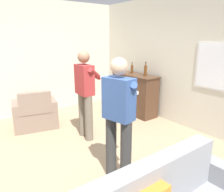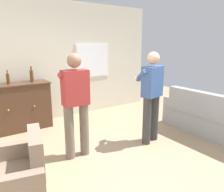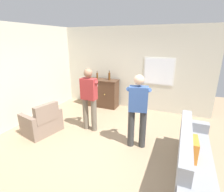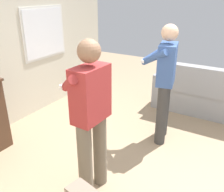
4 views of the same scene
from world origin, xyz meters
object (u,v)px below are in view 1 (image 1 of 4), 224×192
armchair (35,115)px  person_standing_left (85,91)px  bottle_wine_green (146,70)px  person_standing_right (119,115)px  sideboard_cabinet (134,94)px  bottle_liquor_amber (132,69)px

armchair → person_standing_left: (1.06, 0.65, 0.65)m
bottle_wine_green → armchair: bearing=-109.8°
bottle_wine_green → person_standing_right: 2.58m
bottle_wine_green → person_standing_right: bearing=-52.4°
sideboard_cabinet → bottle_liquor_amber: (-0.15, 0.04, 0.61)m
person_standing_right → armchair: bearing=-171.3°
sideboard_cabinet → bottle_liquor_amber: size_ratio=4.53×
sideboard_cabinet → person_standing_right: (1.89, -1.99, 0.43)m
bottle_wine_green → bottle_liquor_amber: (-0.47, -0.01, -0.02)m
sideboard_cabinet → person_standing_left: bearing=-73.4°
bottle_wine_green → bottle_liquor_amber: bearing=-179.0°
sideboard_cabinet → person_standing_right: bearing=-46.5°
armchair → sideboard_cabinet: 2.43m
bottle_liquor_amber → person_standing_left: 1.88m
armchair → person_standing_right: person_standing_right is taller
armchair → sideboard_cabinet: bearing=77.0°
armchair → person_standing_right: bearing=8.7°
armchair → person_standing_left: size_ratio=0.59×
person_standing_left → armchair: bearing=-148.4°
bottle_wine_green → bottle_liquor_amber: bottle_wine_green is taller
bottle_wine_green → person_standing_left: person_standing_left is taller
sideboard_cabinet → bottle_wine_green: (0.32, 0.04, 0.64)m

